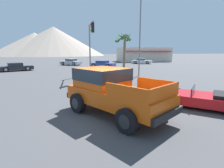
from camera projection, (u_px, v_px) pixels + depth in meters
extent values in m
plane|color=#424244|center=(108.00, 112.00, 8.04)|extent=(320.00, 320.00, 0.00)
cube|color=#CC4C0C|center=(117.00, 97.00, 7.52)|extent=(4.22, 5.02, 0.64)
cube|color=#CC4C0C|center=(102.00, 77.00, 8.03)|extent=(2.67, 2.73, 0.85)
cube|color=#1E2833|center=(102.00, 74.00, 8.00)|extent=(2.72, 2.79, 0.54)
cube|color=#CC4C0C|center=(125.00, 93.00, 5.83)|extent=(1.08, 1.62, 0.48)
cube|color=#CC4C0C|center=(156.00, 85.00, 7.17)|extent=(1.08, 1.62, 0.48)
cube|color=#CC4C0C|center=(164.00, 92.00, 5.88)|extent=(1.66, 1.11, 0.48)
cube|color=black|center=(84.00, 92.00, 9.22)|extent=(1.74, 1.20, 0.24)
cube|color=black|center=(168.00, 115.00, 5.89)|extent=(1.74, 1.20, 0.24)
cylinder|color=black|center=(78.00, 103.00, 7.88)|extent=(0.73, 0.91, 0.89)
cylinder|color=#232326|center=(78.00, 103.00, 7.88)|extent=(0.53, 0.58, 0.49)
cylinder|color=black|center=(110.00, 95.00, 9.31)|extent=(0.73, 0.91, 0.89)
cylinder|color=#232326|center=(110.00, 95.00, 9.31)|extent=(0.53, 0.58, 0.49)
cylinder|color=black|center=(127.00, 121.00, 5.86)|extent=(0.73, 0.91, 0.89)
cylinder|color=#232326|center=(127.00, 121.00, 5.86)|extent=(0.53, 0.58, 0.49)
cylinder|color=black|center=(159.00, 107.00, 7.29)|extent=(0.73, 0.91, 0.89)
cylinder|color=#232326|center=(159.00, 107.00, 7.29)|extent=(0.53, 0.58, 0.49)
cube|color=#B21419|center=(202.00, 99.00, 8.65)|extent=(4.28, 4.11, 0.46)
cube|color=#1E2833|center=(193.00, 90.00, 8.80)|extent=(1.06, 1.15, 0.35)
cube|color=black|center=(220.00, 95.00, 8.24)|extent=(1.38, 1.44, 0.16)
cylinder|color=black|center=(172.00, 101.00, 8.58)|extent=(0.63, 0.60, 0.65)
cylinder|color=#9E9EA3|center=(172.00, 101.00, 8.58)|extent=(0.42, 0.41, 0.36)
cylinder|color=black|center=(178.00, 94.00, 10.03)|extent=(0.63, 0.60, 0.65)
cylinder|color=#9E9EA3|center=(178.00, 94.00, 10.03)|extent=(0.42, 0.41, 0.36)
cube|color=white|center=(142.00, 62.00, 38.91)|extent=(4.60, 3.79, 0.56)
cube|color=white|center=(141.00, 59.00, 38.85)|extent=(2.37, 2.29, 0.48)
cube|color=#1E2833|center=(141.00, 59.00, 38.83)|extent=(2.42, 2.34, 0.29)
cylinder|color=black|center=(148.00, 62.00, 39.29)|extent=(0.66, 0.53, 0.64)
cylinder|color=#9E9EA3|center=(148.00, 62.00, 39.29)|extent=(0.42, 0.38, 0.35)
cylinder|color=black|center=(147.00, 63.00, 37.69)|extent=(0.66, 0.53, 0.64)
cylinder|color=#9E9EA3|center=(147.00, 63.00, 37.69)|extent=(0.42, 0.38, 0.35)
cylinder|color=black|center=(137.00, 62.00, 40.17)|extent=(0.66, 0.53, 0.64)
cylinder|color=#9E9EA3|center=(137.00, 62.00, 40.17)|extent=(0.42, 0.38, 0.35)
cylinder|color=black|center=(135.00, 62.00, 38.57)|extent=(0.66, 0.53, 0.64)
cylinder|color=#9E9EA3|center=(135.00, 62.00, 38.57)|extent=(0.42, 0.38, 0.35)
cube|color=#334C9E|center=(103.00, 65.00, 30.16)|extent=(4.52, 3.94, 0.56)
cube|color=#334C9E|center=(102.00, 62.00, 30.11)|extent=(2.38, 2.33, 0.39)
cube|color=#1E2833|center=(102.00, 62.00, 30.10)|extent=(2.43, 2.38, 0.23)
cylinder|color=black|center=(112.00, 65.00, 30.44)|extent=(0.68, 0.57, 0.68)
cylinder|color=#9E9EA3|center=(112.00, 65.00, 30.44)|extent=(0.44, 0.41, 0.37)
cylinder|color=black|center=(108.00, 66.00, 28.89)|extent=(0.68, 0.57, 0.68)
cylinder|color=#9E9EA3|center=(108.00, 66.00, 28.89)|extent=(0.44, 0.41, 0.37)
cylinder|color=black|center=(98.00, 65.00, 31.48)|extent=(0.68, 0.57, 0.68)
cylinder|color=#9E9EA3|center=(98.00, 65.00, 31.48)|extent=(0.44, 0.41, 0.37)
cylinder|color=black|center=(94.00, 65.00, 29.92)|extent=(0.68, 0.57, 0.68)
cylinder|color=#9E9EA3|center=(94.00, 65.00, 29.92)|extent=(0.44, 0.41, 0.37)
cube|color=#232328|center=(16.00, 68.00, 24.65)|extent=(4.71, 3.39, 0.51)
cube|color=#232328|center=(15.00, 64.00, 24.50)|extent=(2.31, 2.19, 0.45)
cube|color=#1E2833|center=(15.00, 64.00, 24.49)|extent=(2.36, 2.23, 0.27)
cylinder|color=black|center=(26.00, 68.00, 26.14)|extent=(0.70, 0.47, 0.67)
cylinder|color=#9E9EA3|center=(26.00, 68.00, 26.14)|extent=(0.43, 0.36, 0.37)
cylinder|color=black|center=(28.00, 68.00, 24.75)|extent=(0.70, 0.47, 0.67)
cylinder|color=#9E9EA3|center=(28.00, 68.00, 24.75)|extent=(0.43, 0.36, 0.37)
cylinder|color=black|center=(5.00, 69.00, 24.59)|extent=(0.70, 0.47, 0.67)
cylinder|color=#9E9EA3|center=(5.00, 69.00, 24.59)|extent=(0.43, 0.36, 0.37)
cylinder|color=black|center=(6.00, 70.00, 23.21)|extent=(0.70, 0.47, 0.67)
cylinder|color=#9E9EA3|center=(6.00, 70.00, 23.21)|extent=(0.43, 0.36, 0.37)
cube|color=#B7BABF|center=(71.00, 63.00, 34.83)|extent=(4.43, 3.85, 0.59)
cube|color=#B7BABF|center=(71.00, 60.00, 34.69)|extent=(2.32, 2.26, 0.46)
cube|color=#1E2833|center=(71.00, 60.00, 34.68)|extent=(2.37, 2.31, 0.27)
cylinder|color=black|center=(63.00, 64.00, 34.62)|extent=(0.68, 0.57, 0.67)
cylinder|color=#9E9EA3|center=(63.00, 64.00, 34.62)|extent=(0.44, 0.40, 0.37)
cylinder|color=black|center=(68.00, 63.00, 36.11)|extent=(0.68, 0.57, 0.67)
cylinder|color=#9E9EA3|center=(68.00, 63.00, 36.11)|extent=(0.44, 0.40, 0.37)
cylinder|color=black|center=(74.00, 64.00, 33.60)|extent=(0.68, 0.57, 0.67)
cylinder|color=#9E9EA3|center=(74.00, 64.00, 33.60)|extent=(0.44, 0.40, 0.37)
cylinder|color=black|center=(79.00, 63.00, 35.09)|extent=(0.68, 0.57, 0.67)
cylinder|color=#9E9EA3|center=(79.00, 63.00, 35.09)|extent=(0.44, 0.40, 0.37)
cylinder|color=slate|center=(90.00, 50.00, 20.26)|extent=(0.16, 0.16, 5.69)
cylinder|color=slate|center=(91.00, 24.00, 17.81)|extent=(0.11, 4.11, 0.11)
cube|color=black|center=(93.00, 27.00, 16.40)|extent=(0.26, 0.34, 0.90)
sphere|color=red|center=(91.00, 24.00, 16.32)|extent=(0.20, 0.20, 0.20)
sphere|color=orange|center=(91.00, 27.00, 16.37)|extent=(0.20, 0.20, 0.20)
sphere|color=green|center=(91.00, 30.00, 16.42)|extent=(0.20, 0.20, 0.20)
cylinder|color=slate|center=(140.00, 39.00, 18.77)|extent=(0.14, 0.14, 8.03)
cylinder|color=brown|center=(124.00, 52.00, 26.43)|extent=(0.36, 0.83, 5.17)
cone|color=#2D6028|center=(129.00, 37.00, 26.48)|extent=(0.54, 1.37, 1.27)
cone|color=#2D6028|center=(125.00, 37.00, 26.89)|extent=(1.41, 1.03, 1.05)
cone|color=#2D6028|center=(121.00, 38.00, 27.13)|extent=(1.74, 0.62, 1.53)
cone|color=#2D6028|center=(118.00, 37.00, 26.56)|extent=(1.24, 1.76, 1.53)
cone|color=#2D6028|center=(120.00, 36.00, 25.86)|extent=(0.78, 1.48, 0.82)
cone|color=#2D6028|center=(125.00, 36.00, 25.34)|extent=(1.73, 0.53, 1.37)
cone|color=#2D6028|center=(128.00, 36.00, 25.69)|extent=(1.39, 1.03, 1.21)
cube|color=beige|center=(143.00, 54.00, 47.52)|extent=(13.28, 7.19, 3.70)
cube|color=red|center=(149.00, 51.00, 43.58)|extent=(11.95, 0.70, 0.20)
cone|color=gray|center=(54.00, 41.00, 111.85)|extent=(64.48, 64.48, 18.11)
cone|color=gray|center=(35.00, 44.00, 107.35)|extent=(51.34, 51.34, 13.88)
cone|color=gray|center=(53.00, 46.00, 130.31)|extent=(40.45, 40.45, 12.84)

